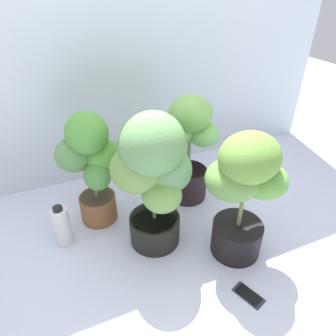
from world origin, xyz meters
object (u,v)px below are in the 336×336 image
at_px(potted_plant_front_right, 244,188).
at_px(nutrient_bottle, 62,226).
at_px(potted_plant_center, 153,173).
at_px(potted_plant_back_left, 91,162).
at_px(potted_plant_back_right, 190,145).
at_px(cell_phone, 249,295).

relative_size(potted_plant_front_right, nutrient_bottle, 2.79).
distance_m(potted_plant_center, potted_plant_front_right, 0.44).
distance_m(potted_plant_front_right, nutrient_bottle, 0.97).
bearing_deg(potted_plant_center, nutrient_bottle, 158.57).
relative_size(potted_plant_back_left, potted_plant_back_right, 0.99).
bearing_deg(cell_phone, potted_plant_back_right, 64.31).
bearing_deg(cell_phone, potted_plant_center, 98.43).
xyz_separation_m(potted_plant_back_right, nutrient_bottle, (-0.81, -0.11, -0.26)).
height_order(potted_plant_center, cell_phone, potted_plant_center).
distance_m(potted_plant_front_right, potted_plant_back_left, 0.81).
height_order(potted_plant_back_left, potted_plant_back_right, potted_plant_back_right).
distance_m(potted_plant_back_right, nutrient_bottle, 0.86).
relative_size(potted_plant_back_right, cell_phone, 4.31).
bearing_deg(potted_plant_back_right, potted_plant_back_left, 179.38).
bearing_deg(nutrient_bottle, potted_plant_back_right, 7.75).
height_order(potted_plant_back_left, nutrient_bottle, potted_plant_back_left).
xyz_separation_m(potted_plant_back_left, cell_phone, (0.52, -0.79, -0.39)).
relative_size(potted_plant_center, potted_plant_front_right, 1.09).
height_order(potted_plant_center, nutrient_bottle, potted_plant_center).
bearing_deg(potted_plant_center, cell_phone, -61.24).
distance_m(potted_plant_center, cell_phone, 0.72).
distance_m(potted_plant_center, potted_plant_back_right, 0.46).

